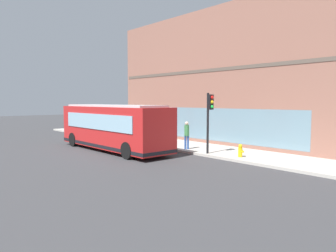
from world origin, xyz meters
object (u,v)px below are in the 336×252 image
Objects in this scene: fire_hydrant at (240,151)px; pedestrian_near_hydrant at (187,133)px; newspaper_vending_box at (169,136)px; city_bus_nearside at (113,127)px; traffic_light_near_corner at (209,111)px; pedestrian_near_building_entrance at (118,127)px.

pedestrian_near_hydrant is (-0.18, 4.14, 0.70)m from fire_hydrant.
city_bus_nearside is at bearing 178.99° from newspaper_vending_box.
traffic_light_near_corner is 2.67m from pedestrian_near_hydrant.
pedestrian_near_hydrant is at bearing -114.07° from newspaper_vending_box.
traffic_light_near_corner reaches higher than pedestrian_near_building_entrance.
pedestrian_near_building_entrance is (0.40, 8.88, -0.13)m from pedestrian_near_hydrant.
newspaper_vending_box is at bearing 65.93° from pedestrian_near_hydrant.
pedestrian_near_hydrant is (0.27, 2.20, -1.49)m from traffic_light_near_corner.
pedestrian_near_building_entrance reaches higher than newspaper_vending_box.
traffic_light_near_corner is 4.07× the size of newspaper_vending_box.
city_bus_nearside is 4.99m from pedestrian_near_hydrant.
fire_hydrant is 0.46× the size of pedestrian_near_building_entrance.
city_bus_nearside is 6.72m from traffic_light_near_corner.
newspaper_vending_box is at bearing 72.10° from traffic_light_near_corner.
pedestrian_near_hydrant is 1.13× the size of pedestrian_near_building_entrance.
pedestrian_near_building_entrance is (3.82, 5.26, -0.47)m from city_bus_nearside.
traffic_light_near_corner is 4.95× the size of fire_hydrant.
pedestrian_near_hydrant reaches higher than fire_hydrant.
traffic_light_near_corner is 2.97m from fire_hydrant.
city_bus_nearside reaches higher than newspaper_vending_box.
fire_hydrant is at bearing -76.99° from traffic_light_near_corner.
newspaper_vending_box is (1.85, 5.74, -2.10)m from traffic_light_near_corner.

